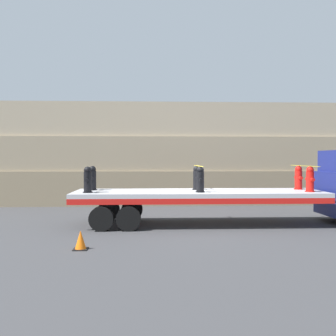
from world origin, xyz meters
TOP-DOWN VIEW (x-y plane):
  - ground_plane at (0.00, 0.00)m, footprint 120.00×120.00m
  - rock_cliff at (0.00, 7.02)m, footprint 60.00×3.30m
  - flatbed_trailer at (-0.55, 0.00)m, footprint 9.27×2.56m
  - fire_hydrant_black_near_0 at (-4.04, -0.54)m, footprint 0.35×0.59m
  - fire_hydrant_black_far_0 at (-4.04, 0.54)m, footprint 0.35×0.59m
  - fire_hydrant_black_near_1 at (0.00, -0.54)m, footprint 0.35×0.59m
  - fire_hydrant_black_far_1 at (0.00, 0.54)m, footprint 0.35×0.59m
  - fire_hydrant_red_near_2 at (4.04, -0.54)m, footprint 0.35×0.59m
  - fire_hydrant_red_far_2 at (4.04, 0.54)m, footprint 0.35×0.59m
  - cargo_strap_rear at (0.00, 0.00)m, footprint 0.05×2.65m
  - cargo_strap_middle at (4.04, 0.00)m, footprint 0.05×2.65m
  - traffic_cone at (-3.69, -3.71)m, footprint 0.39×0.39m

SIDE VIEW (x-z plane):
  - ground_plane at x=0.00m, z-range 0.00..0.00m
  - traffic_cone at x=-3.69m, z-range -0.01..0.52m
  - flatbed_trailer at x=-0.55m, z-range 0.40..1.67m
  - fire_hydrant_black_near_0 at x=-4.04m, z-range 1.26..2.19m
  - fire_hydrant_black_far_0 at x=-4.04m, z-range 1.26..2.19m
  - fire_hydrant_black_near_1 at x=0.00m, z-range 1.26..2.19m
  - fire_hydrant_black_far_1 at x=0.00m, z-range 1.26..2.19m
  - fire_hydrant_red_near_2 at x=4.04m, z-range 1.26..2.19m
  - fire_hydrant_red_far_2 at x=4.04m, z-range 1.26..2.19m
  - cargo_strap_rear at x=0.00m, z-range 2.20..2.21m
  - cargo_strap_middle at x=4.04m, z-range 2.20..2.21m
  - rock_cliff at x=0.00m, z-range 0.00..5.46m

